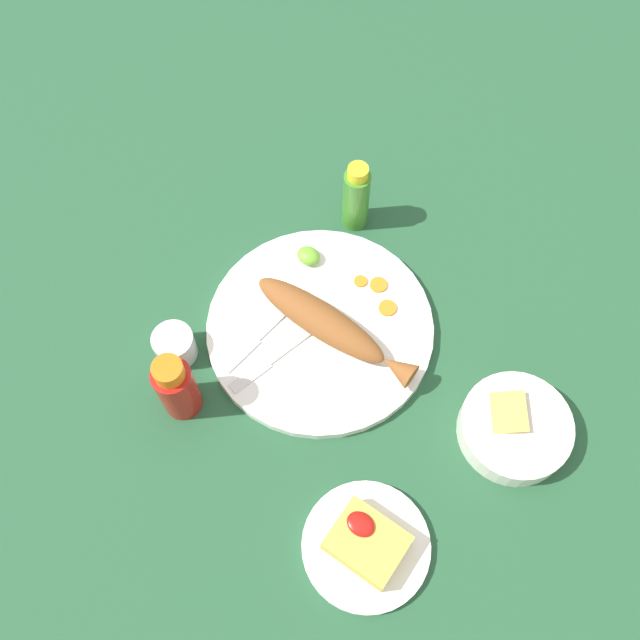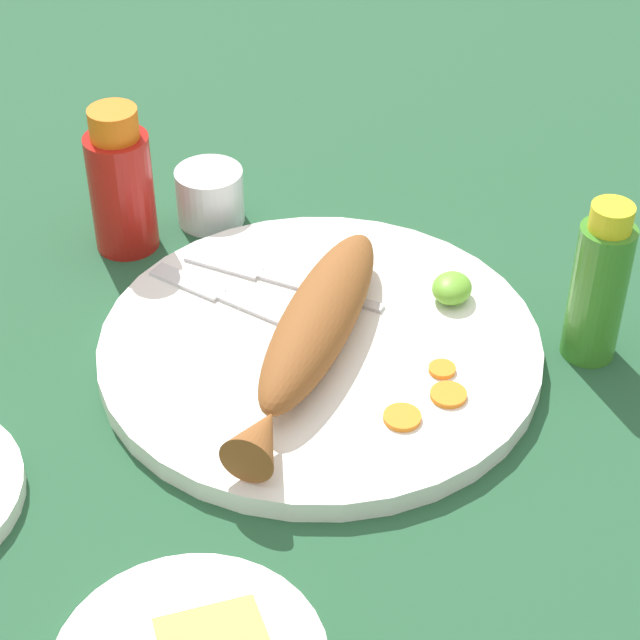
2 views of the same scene
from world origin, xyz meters
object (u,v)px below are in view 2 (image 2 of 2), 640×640
Objects in this scene: salt_cup at (210,199)px; fork_near at (229,299)px; fork_far at (269,277)px; main_plate at (320,348)px; hot_sauce_bottle_red at (121,184)px; fried_fish at (313,331)px; hot_sauce_bottle_green at (599,286)px.

fork_near is at bearing -152.34° from salt_cup.
fork_far is at bearing -102.57° from fork_near.
main_plate is 2.58× the size of hot_sauce_bottle_red.
fork_near is 0.15m from salt_cup.
fried_fish is 0.25m from hot_sauce_bottle_red.
fried_fish is at bearing 113.48° from hot_sauce_bottle_green.
main_plate is at bearing 109.26° from hot_sauce_bottle_green.
salt_cup is (0.10, 0.09, 0.00)m from fork_far.
hot_sauce_bottle_green is (-0.03, -0.42, 0.00)m from hot_sauce_bottle_red.
fried_fish is at bearing 169.48° from fork_near.
fork_near is 2.86× the size of salt_cup.
fried_fish is (-0.02, 0.00, 0.03)m from main_plate.
fork_far is at bearing -102.92° from hot_sauce_bottle_red.
hot_sauce_bottle_green is (0.07, -0.21, 0.06)m from main_plate.
fried_fish is at bearing -138.39° from salt_cup.
hot_sauce_bottle_green is at bearing -93.77° from hot_sauce_bottle_red.
salt_cup reaches higher than fork_near.
fork_near is 0.98× the size of fork_far.
hot_sauce_bottle_green is 2.22× the size of salt_cup.
hot_sauce_bottle_green reaches higher than main_plate.
salt_cup is (0.14, 0.07, 0.00)m from fork_near.
hot_sauce_bottle_red is at bearing 62.48° from fried_fish.
hot_sauce_bottle_red is (0.10, 0.22, 0.06)m from main_plate.
fork_near is 1.31× the size of hot_sauce_bottle_red.
salt_cup is (0.06, -0.06, -0.04)m from hot_sauce_bottle_red.
salt_cup is at bearing -38.50° from fork_far.
hot_sauce_bottle_green is (0.01, -0.27, 0.05)m from fork_far.
main_plate is 0.24m from hot_sauce_bottle_red.
fork_far reaches higher than main_plate.
salt_cup is at bearing 44.64° from main_plate.
hot_sauce_bottle_green is at bearing -171.14° from fork_far.
salt_cup is at bearing -46.66° from fork_near.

